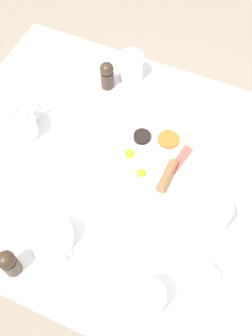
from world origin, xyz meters
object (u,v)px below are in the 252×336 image
(salt_grinder, at_px, (107,75))
(teacup_with_saucer_left, at_px, (57,237))
(pepper_grinder, at_px, (9,263))
(teapot_near, at_px, (18,123))
(water_glass_tall, at_px, (148,300))
(water_glass_short, at_px, (131,66))
(creamer_jug, at_px, (207,279))
(fork_by_plate, at_px, (44,59))
(wine_glass_spare, at_px, (214,217))
(breakfast_plate, at_px, (155,159))
(napkin_folded, at_px, (226,117))

(salt_grinder, bearing_deg, teacup_with_saucer_left, -168.39)
(teacup_with_saucer_left, height_order, pepper_grinder, pepper_grinder)
(pepper_grinder, bearing_deg, teapot_near, 28.70)
(teacup_with_saucer_left, xyz_separation_m, pepper_grinder, (-0.11, 0.07, 0.02))
(water_glass_tall, height_order, water_glass_short, water_glass_tall)
(water_glass_tall, bearing_deg, salt_grinder, 32.94)
(creamer_jug, relative_size, fork_by_plate, 0.49)
(teapot_near, bearing_deg, pepper_grinder, 43.48)
(teapot_near, xyz_separation_m, wine_glass_spare, (-0.05, -0.60, 0.01))
(water_glass_short, bearing_deg, teacup_with_saucer_left, -174.71)
(wine_glass_spare, xyz_separation_m, salt_grinder, (0.33, 0.45, -0.00))
(teapot_near, bearing_deg, water_glass_short, 163.27)
(water_glass_tall, distance_m, fork_by_plate, 0.86)
(breakfast_plate, xyz_separation_m, creamer_jug, (-0.27, -0.24, 0.02))
(teapot_near, height_order, teacup_with_saucer_left, teapot_near)
(salt_grinder, height_order, fork_by_plate, salt_grinder)
(water_glass_tall, xyz_separation_m, water_glass_short, (0.64, 0.32, -0.00))
(breakfast_plate, height_order, wine_glass_spare, wine_glass_spare)
(breakfast_plate, relative_size, wine_glass_spare, 2.61)
(wine_glass_spare, relative_size, creamer_jug, 1.38)
(salt_grinder, xyz_separation_m, napkin_folded, (0.03, -0.38, -0.05))
(teapot_near, height_order, creamer_jug, teapot_near)
(napkin_folded, bearing_deg, water_glass_short, 83.37)
(pepper_grinder, height_order, napkin_folded, pepper_grinder)
(breakfast_plate, height_order, fork_by_plate, breakfast_plate)
(teapot_near, relative_size, water_glass_short, 2.06)
(teapot_near, xyz_separation_m, fork_by_plate, (0.29, 0.09, -0.05))
(pepper_grinder, bearing_deg, salt_grinder, 3.79)
(breakfast_plate, height_order, pepper_grinder, pepper_grinder)
(pepper_grinder, xyz_separation_m, napkin_folded, (0.66, -0.34, -0.05))
(wine_glass_spare, distance_m, fork_by_plate, 0.78)
(teacup_with_saucer_left, distance_m, water_glass_short, 0.59)
(breakfast_plate, height_order, napkin_folded, breakfast_plate)
(pepper_grinder, xyz_separation_m, fork_by_plate, (0.65, 0.29, -0.05))
(water_glass_short, height_order, creamer_jug, water_glass_short)
(teapot_near, relative_size, fork_by_plate, 1.17)
(creamer_jug, bearing_deg, salt_grinder, 45.62)
(teapot_near, bearing_deg, teacup_with_saucer_left, 60.96)
(teacup_with_saucer_left, height_order, salt_grinder, salt_grinder)
(creamer_jug, relative_size, pepper_grinder, 0.80)
(napkin_folded, bearing_deg, creamer_jug, -169.06)
(breakfast_plate, height_order, creamer_jug, creamer_jug)
(creamer_jug, bearing_deg, napkin_folded, 10.94)
(napkin_folded, bearing_deg, breakfast_plate, 148.27)
(teacup_with_saucer_left, xyz_separation_m, napkin_folded, (0.55, -0.28, -0.03))
(teapot_near, height_order, water_glass_tall, teapot_near)
(napkin_folded, bearing_deg, teacup_with_saucer_left, 153.40)
(creamer_jug, bearing_deg, breakfast_plate, 41.54)
(water_glass_short, height_order, wine_glass_spare, wine_glass_spare)
(teapot_near, relative_size, teacup_with_saucer_left, 1.34)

